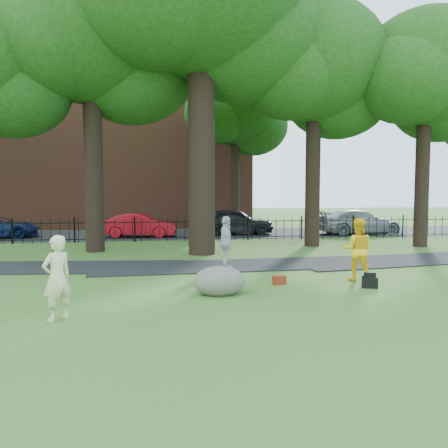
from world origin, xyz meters
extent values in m
plane|color=#3A6021|center=(0.00, 0.00, 0.00)|extent=(120.00, 120.00, 0.00)
cube|color=black|center=(1.00, 3.90, 0.00)|extent=(36.07, 3.85, 0.03)
cube|color=black|center=(0.00, 16.00, 0.00)|extent=(80.00, 7.00, 0.02)
cube|color=black|center=(0.00, 12.00, 1.02)|extent=(44.00, 0.04, 0.04)
cube|color=black|center=(0.00, 12.00, 0.18)|extent=(44.00, 0.04, 0.04)
cube|color=brown|center=(-4.00, 24.00, 6.00)|extent=(18.00, 8.00, 12.00)
cylinder|color=black|center=(0.00, 7.00, 5.25)|extent=(1.10, 1.10, 10.50)
ellipsoid|color=#1A370F|center=(1.89, 8.05, 9.30)|extent=(6.72, 6.72, 5.71)
ellipsoid|color=#1A370F|center=(-7.65, 8.25, 6.82)|extent=(4.80, 4.80, 4.08)
cylinder|color=black|center=(-4.50, 8.50, 4.55)|extent=(0.80, 0.80, 9.10)
ellipsoid|color=#1A370F|center=(-4.50, 8.50, 9.36)|extent=(7.20, 7.20, 6.12)
ellipsoid|color=#1A370F|center=(-2.88, 9.40, 8.06)|extent=(5.76, 5.76, 4.90)
ellipsoid|color=#1A370F|center=(-5.94, 7.78, 8.58)|extent=(5.40, 5.40, 4.59)
cylinder|color=black|center=(5.50, 9.00, 4.20)|extent=(0.70, 0.70, 8.40)
ellipsoid|color=#1A370F|center=(5.50, 9.00, 8.64)|extent=(6.60, 6.60, 5.61)
ellipsoid|color=#1A370F|center=(6.98, 9.82, 7.44)|extent=(5.28, 5.28, 4.49)
ellipsoid|color=#1A370F|center=(4.18, 8.34, 7.92)|extent=(4.95, 4.95, 4.21)
cylinder|color=black|center=(10.50, 8.00, 4.02)|extent=(0.64, 0.64, 8.05)
ellipsoid|color=#1A370F|center=(10.50, 8.00, 8.28)|extent=(6.20, 6.20, 5.27)
ellipsoid|color=#1A370F|center=(11.89, 8.78, 7.13)|extent=(4.96, 4.96, 4.22)
ellipsoid|color=#1A370F|center=(9.26, 7.38, 7.59)|extent=(4.65, 4.65, 3.95)
imported|color=beige|center=(-3.79, -1.96, 0.85)|extent=(0.73, 0.73, 1.71)
imported|color=yellow|center=(3.90, 0.85, 0.91)|extent=(1.09, 0.99, 1.82)
imported|color=#B9B9BE|center=(0.44, 3.30, 0.89)|extent=(0.45, 1.05, 1.77)
ellipsoid|color=#615B50|center=(-0.28, -0.23, 0.38)|extent=(1.36, 1.05, 0.77)
cube|color=black|center=(3.81, -0.12, 0.15)|extent=(0.46, 0.38, 0.30)
cube|color=maroon|center=(1.53, 0.68, 0.12)|extent=(0.39, 0.31, 0.24)
imported|color=#B20D1A|center=(-2.83, 14.46, 0.68)|extent=(4.29, 1.94, 1.37)
imported|color=black|center=(2.83, 15.11, 0.80)|extent=(4.85, 2.35, 1.59)
imported|color=gray|center=(10.37, 14.15, 0.75)|extent=(5.26, 2.31, 1.51)
camera|label=1|loc=(-1.78, -10.95, 2.54)|focal=35.00mm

